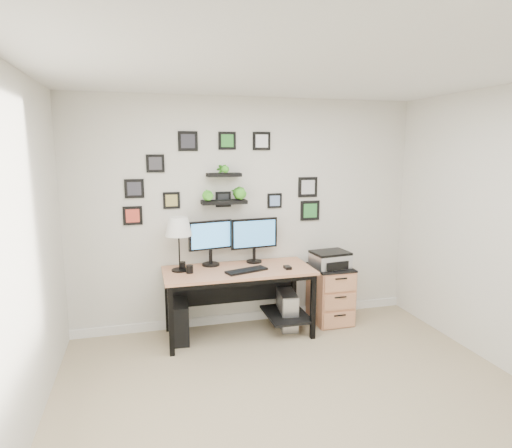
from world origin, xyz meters
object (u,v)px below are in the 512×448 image
object	(u,v)px
desk	(241,279)
table_lamp	(178,228)
pc_tower_black	(179,321)
file_cabinet	(330,294)
monitor_left	(211,239)
monitor_right	(254,236)
pc_tower_grey	(287,310)
mug	(190,269)
printer	(330,259)

from	to	relation	value
desk	table_lamp	world-z (taller)	table_lamp
table_lamp	pc_tower_black	world-z (taller)	table_lamp
pc_tower_black	file_cabinet	size ratio (longest dim) A/B	0.63
desk	pc_tower_black	xyz separation A→B (m)	(-0.68, 0.00, -0.42)
monitor_left	pc_tower_black	bearing A→B (deg)	-153.69
monitor_left	table_lamp	xyz separation A→B (m)	(-0.35, -0.12, 0.17)
monitor_right	file_cabinet	distance (m)	1.16
monitor_left	file_cabinet	xyz separation A→B (m)	(1.40, -0.13, -0.71)
desk	pc_tower_black	world-z (taller)	desk
file_cabinet	desk	bearing A→B (deg)	-176.97
monitor_left	pc_tower_black	xyz separation A→B (m)	(-0.38, -0.19, -0.84)
file_cabinet	monitor_right	bearing A→B (deg)	171.71
desk	monitor_right	size ratio (longest dim) A/B	2.91
pc_tower_grey	table_lamp	bearing A→B (deg)	177.89
table_lamp	file_cabinet	bearing A→B (deg)	-0.37
monitor_right	table_lamp	size ratio (longest dim) A/B	0.95
pc_tower_black	monitor_right	bearing A→B (deg)	15.44
mug	printer	size ratio (longest dim) A/B	0.19
desk	file_cabinet	size ratio (longest dim) A/B	2.39
desk	pc_tower_grey	distance (m)	0.69
desk	file_cabinet	xyz separation A→B (m)	(1.10, 0.06, -0.29)
table_lamp	printer	distance (m)	1.78
table_lamp	pc_tower_grey	size ratio (longest dim) A/B	1.32
pc_tower_black	printer	world-z (taller)	printer
pc_tower_black	file_cabinet	bearing A→B (deg)	5.23
table_lamp	mug	xyz separation A→B (m)	(0.09, -0.12, -0.42)
monitor_right	file_cabinet	size ratio (longest dim) A/B	0.82
monitor_right	table_lamp	bearing A→B (deg)	-172.00
pc_tower_black	monitor_left	bearing A→B (deg)	29.74
pc_tower_black	pc_tower_grey	bearing A→B (deg)	4.50
desk	monitor_left	bearing A→B (deg)	147.38
monitor_right	mug	size ratio (longest dim) A/B	6.54
monitor_left	file_cabinet	world-z (taller)	monitor_left
mug	printer	bearing A→B (deg)	2.86
mug	pc_tower_grey	bearing A→B (deg)	3.70
monitor_right	pc_tower_black	distance (m)	1.23
pc_tower_grey	mug	bearing A→B (deg)	-176.30
monitor_left	pc_tower_black	distance (m)	0.94
table_lamp	mug	size ratio (longest dim) A/B	6.91
table_lamp	monitor_right	bearing A→B (deg)	8.00
monitor_left	mug	world-z (taller)	monitor_left
monitor_left	pc_tower_black	size ratio (longest dim) A/B	1.20
table_lamp	pc_tower_grey	distance (m)	1.57
monitor_right	printer	world-z (taller)	monitor_right
table_lamp	file_cabinet	distance (m)	1.96
monitor_left	pc_tower_grey	size ratio (longest dim) A/B	1.15
printer	monitor_right	bearing A→B (deg)	169.98
monitor_right	printer	size ratio (longest dim) A/B	1.25
monitor_right	pc_tower_grey	distance (m)	0.93
pc_tower_black	file_cabinet	xyz separation A→B (m)	(1.78, 0.06, 0.12)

